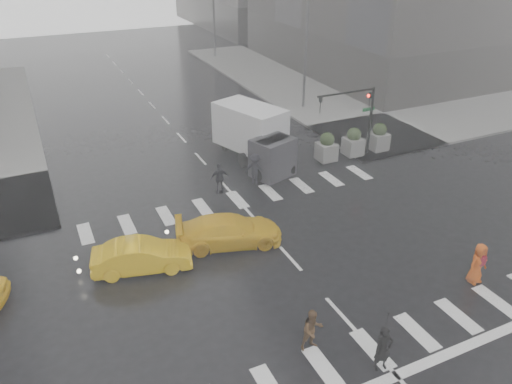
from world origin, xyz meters
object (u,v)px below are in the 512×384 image
pedestrian_brown (313,330)px  pedestrian_orange (478,263)px  taxi_mid (142,256)px  box_truck (256,135)px  traffic_signal_pole (359,109)px

pedestrian_brown → pedestrian_orange: (8.05, 0.33, 0.10)m
pedestrian_orange → taxi_mid: (-12.31, 6.68, -0.23)m
box_truck → pedestrian_orange: bearing=-97.0°
pedestrian_orange → box_truck: box_truck is taller
pedestrian_orange → box_truck: bearing=97.3°
pedestrian_brown → pedestrian_orange: pedestrian_orange is taller
traffic_signal_pole → box_truck: bearing=161.1°
pedestrian_brown → taxi_mid: (-4.25, 7.02, -0.13)m
taxi_mid → box_truck: box_truck is taller
traffic_signal_pole → box_truck: 6.50m
pedestrian_orange → taxi_mid: 14.01m
pedestrian_orange → box_truck: size_ratio=0.29×
traffic_signal_pole → pedestrian_brown: size_ratio=2.75×
pedestrian_brown → box_truck: bearing=73.2°
traffic_signal_pole → taxi_mid: size_ratio=1.08×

